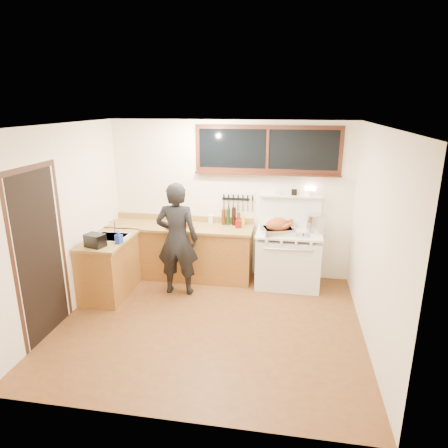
% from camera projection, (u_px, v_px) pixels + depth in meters
% --- Properties ---
extents(ground_plane, '(4.00, 3.50, 0.02)m').
position_uv_depth(ground_plane, '(210.00, 324.00, 5.39)').
color(ground_plane, brown).
extents(room_shell, '(4.10, 3.60, 2.65)m').
position_uv_depth(room_shell, '(209.00, 205.00, 4.91)').
color(room_shell, white).
rests_on(room_shell, ground).
extents(counter_back, '(2.44, 0.64, 1.00)m').
position_uv_depth(counter_back, '(180.00, 251.00, 6.75)').
color(counter_back, brown).
rests_on(counter_back, ground).
extents(counter_left, '(0.64, 1.09, 0.90)m').
position_uv_depth(counter_left, '(109.00, 266.00, 6.12)').
color(counter_left, brown).
rests_on(counter_left, ground).
extents(sink_unit, '(0.50, 0.45, 0.37)m').
position_uv_depth(sink_unit, '(110.00, 240.00, 6.07)').
color(sink_unit, white).
rests_on(sink_unit, counter_left).
extents(vintage_stove, '(1.02, 0.74, 1.58)m').
position_uv_depth(vintage_stove, '(288.00, 257.00, 6.43)').
color(vintage_stove, white).
rests_on(vintage_stove, ground).
extents(back_window, '(2.32, 0.13, 0.77)m').
position_uv_depth(back_window, '(267.00, 155.00, 6.31)').
color(back_window, black).
rests_on(back_window, room_shell).
extents(left_doorway, '(0.02, 1.04, 2.17)m').
position_uv_depth(left_doorway, '(40.00, 254.00, 4.87)').
color(left_doorway, black).
rests_on(left_doorway, ground).
extents(knife_strip, '(0.52, 0.03, 0.28)m').
position_uv_depth(knife_strip, '(237.00, 200.00, 6.62)').
color(knife_strip, black).
rests_on(knife_strip, room_shell).
extents(man, '(0.65, 0.44, 1.75)m').
position_uv_depth(man, '(177.00, 239.00, 6.03)').
color(man, black).
rests_on(man, ground).
extents(soap_bottle, '(0.11, 0.11, 0.19)m').
position_uv_depth(soap_bottle, '(119.00, 237.00, 5.76)').
color(soap_bottle, blue).
rests_on(soap_bottle, counter_left).
extents(toaster, '(0.31, 0.26, 0.19)m').
position_uv_depth(toaster, '(95.00, 240.00, 5.63)').
color(toaster, black).
rests_on(toaster, counter_left).
extents(cutting_board, '(0.49, 0.40, 0.15)m').
position_uv_depth(cutting_board, '(181.00, 225.00, 6.45)').
color(cutting_board, olive).
rests_on(cutting_board, counter_back).
extents(roast_turkey, '(0.56, 0.49, 0.26)m').
position_uv_depth(roast_turkey, '(278.00, 227.00, 6.18)').
color(roast_turkey, silver).
rests_on(roast_turkey, vintage_stove).
extents(stockpot, '(0.38, 0.38, 0.28)m').
position_uv_depth(stockpot, '(316.00, 223.00, 6.25)').
color(stockpot, silver).
rests_on(stockpot, vintage_stove).
extents(saucepan, '(0.17, 0.28, 0.12)m').
position_uv_depth(saucepan, '(290.00, 224.00, 6.49)').
color(saucepan, silver).
rests_on(saucepan, vintage_stove).
extents(pot_lid, '(0.24, 0.24, 0.04)m').
position_uv_depth(pot_lid, '(303.00, 235.00, 6.09)').
color(pot_lid, silver).
rests_on(pot_lid, vintage_stove).
extents(coffee_tin, '(0.09, 0.07, 0.13)m').
position_uv_depth(coffee_tin, '(238.00, 224.00, 6.48)').
color(coffee_tin, maroon).
rests_on(coffee_tin, counter_back).
extents(pitcher, '(0.11, 0.11, 0.15)m').
position_uv_depth(pitcher, '(211.00, 219.00, 6.70)').
color(pitcher, white).
rests_on(pitcher, counter_back).
extents(bottle_cluster, '(0.40, 0.07, 0.30)m').
position_uv_depth(bottle_cluster, '(232.00, 217.00, 6.62)').
color(bottle_cluster, black).
rests_on(bottle_cluster, counter_back).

